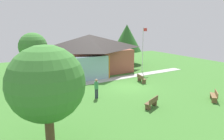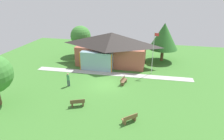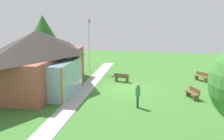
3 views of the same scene
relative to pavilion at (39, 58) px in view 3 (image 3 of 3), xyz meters
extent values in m
plane|color=#3D752D|center=(0.94, -7.57, -2.64)|extent=(44.00, 44.00, 0.00)
cube|color=#A35642|center=(0.08, 0.16, -1.10)|extent=(10.60, 5.14, 3.07)
pyramid|color=#2D2826|center=(0.08, 0.16, 1.43)|extent=(11.60, 6.14, 2.00)
cube|color=#8CB2BF|center=(-1.51, -3.01, -1.25)|extent=(4.77, 1.20, 2.76)
cylinder|color=orange|center=(-3.90, -3.61, -1.25)|extent=(0.12, 0.12, 2.76)
cylinder|color=orange|center=(0.87, -3.61, -1.25)|extent=(0.12, 0.12, 2.76)
cube|color=#ADADA8|center=(0.94, -4.09, -2.62)|extent=(22.45, 1.87, 0.03)
cylinder|color=silver|center=(6.55, -2.68, 0.36)|extent=(0.08, 0.08, 6.00)
cube|color=red|center=(6.85, -2.68, 3.01)|extent=(0.60, 0.02, 0.40)
cube|color=brown|center=(3.23, -6.86, -2.19)|extent=(0.71, 1.56, 0.06)
cube|color=brown|center=(3.33, -6.32, -2.44)|extent=(0.42, 0.23, 0.39)
cube|color=brown|center=(3.13, -7.40, -2.44)|extent=(0.42, 0.23, 0.39)
cube|color=brown|center=(3.04, -6.82, -1.98)|extent=(0.34, 1.49, 0.36)
cube|color=brown|center=(-0.60, -12.99, -2.19)|extent=(1.55, 1.00, 0.06)
cube|color=brown|center=(-1.10, -13.21, -2.44)|extent=(0.31, 0.43, 0.39)
cube|color=brown|center=(-0.10, -12.77, -2.44)|extent=(0.31, 0.43, 0.39)
cube|color=brown|center=(-0.52, -13.16, -1.98)|extent=(1.40, 0.65, 0.36)
cube|color=brown|center=(4.97, -14.48, -2.19)|extent=(1.41, 1.33, 0.06)
cube|color=brown|center=(4.57, -14.85, -2.44)|extent=(0.39, 0.40, 0.39)
cube|color=brown|center=(5.38, -14.11, -2.44)|extent=(0.39, 0.40, 0.39)
cube|color=brown|center=(5.10, -14.62, -1.98)|extent=(1.15, 1.05, 0.36)
cylinder|color=#2D3347|center=(-3.30, -8.96, -2.21)|extent=(0.14, 0.14, 0.85)
cylinder|color=#2D3347|center=(-3.48, -8.99, -2.21)|extent=(0.14, 0.14, 0.85)
cylinder|color=#3F8C59|center=(-3.39, -8.98, -1.46)|extent=(0.34, 0.34, 0.65)
sphere|color=tan|center=(-3.39, -8.98, -1.02)|extent=(0.24, 0.24, 0.24)
cylinder|color=brown|center=(8.06, 3.41, -1.60)|extent=(0.52, 0.52, 2.07)
cone|color=#2D6B28|center=(8.06, 3.41, 1.56)|extent=(4.73, 4.73, 4.25)
camera|label=1|loc=(-10.88, -24.69, 3.74)|focal=33.39mm
camera|label=2|loc=(6.61, -29.10, 8.49)|focal=31.28mm
camera|label=3|loc=(-20.18, -10.33, 3.86)|focal=40.42mm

